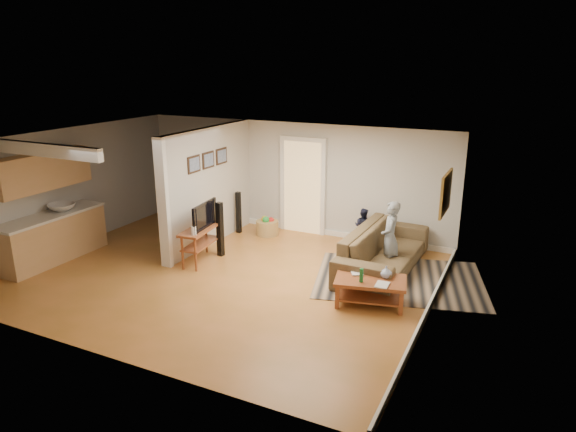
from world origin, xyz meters
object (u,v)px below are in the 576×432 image
object	(u,v)px
child	(388,272)
sofa	(382,270)
speaker_right	(239,212)
speaker_left	(220,229)
tv_console	(201,231)
toddler	(362,244)
toy_basket	(267,227)
coffee_table	(371,285)

from	to	relation	value
child	sofa	bearing A→B (deg)	-129.23
speaker_right	child	bearing A→B (deg)	-7.21
sofa	speaker_left	size ratio (longest dim) A/B	2.45
tv_console	toddler	xyz separation A→B (m)	(2.56, 2.30, -0.63)
tv_console	speaker_right	bearing A→B (deg)	91.38
sofa	tv_console	distance (m)	3.58
speaker_right	speaker_left	bearing A→B (deg)	-68.87
speaker_left	child	bearing A→B (deg)	18.55
speaker_left	speaker_right	xyz separation A→B (m)	(-0.42, 1.42, -0.08)
tv_console	speaker_left	distance (m)	0.47
toy_basket	toddler	size ratio (longest dim) A/B	0.62
tv_console	speaker_right	size ratio (longest dim) A/B	1.20
sofa	speaker_left	xyz separation A→B (m)	(-3.18, -0.71, 0.56)
speaker_right	tv_console	bearing A→B (deg)	-77.39
coffee_table	speaker_right	xyz separation A→B (m)	(-3.81, 2.20, 0.14)
coffee_table	sofa	bearing A→B (deg)	98.18
sofa	tv_console	bearing A→B (deg)	110.74
toddler	speaker_left	bearing A→B (deg)	49.91
coffee_table	speaker_left	distance (m)	3.49
toddler	coffee_table	bearing A→B (deg)	122.43
speaker_right	toy_basket	xyz separation A→B (m)	(0.67, 0.14, -0.29)
coffee_table	tv_console	world-z (taller)	tv_console
sofa	child	world-z (taller)	child
sofa	toy_basket	distance (m)	3.06
coffee_table	toddler	xyz separation A→B (m)	(-0.99, 2.65, -0.35)
child	toddler	xyz separation A→B (m)	(-0.90, 1.23, 0.00)
coffee_table	toddler	size ratio (longest dim) A/B	1.54
toy_basket	toddler	bearing A→B (deg)	8.21
sofa	coffee_table	world-z (taller)	coffee_table
coffee_table	toy_basket	bearing A→B (deg)	143.35
toddler	child	bearing A→B (deg)	138.17
speaker_left	coffee_table	bearing A→B (deg)	-5.49
tv_console	child	xyz separation A→B (m)	(3.46, 1.08, -0.63)
speaker_left	tv_console	bearing A→B (deg)	-102.95
tv_console	toy_basket	xyz separation A→B (m)	(0.40, 1.99, -0.45)
coffee_table	speaker_left	world-z (taller)	speaker_left
speaker_right	toy_basket	distance (m)	0.74
sofa	speaker_right	distance (m)	3.70
speaker_right	coffee_table	bearing A→B (deg)	-25.43
speaker_right	child	distance (m)	3.83
speaker_right	sofa	bearing A→B (deg)	-6.67
toy_basket	speaker_left	bearing A→B (deg)	-98.88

